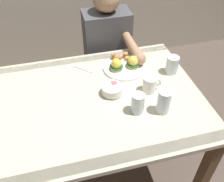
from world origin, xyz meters
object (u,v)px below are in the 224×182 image
at_px(fruit_bowl, 112,90).
at_px(water_glass_extra, 138,104).
at_px(dining_table, 97,112).
at_px(water_glass_far, 172,66).
at_px(coffee_mug, 150,84).
at_px(fork, 81,68).
at_px(eggs_benedict_plate, 124,65).
at_px(water_glass_near, 164,103).
at_px(diner_person, 108,50).

distance_m(fruit_bowl, water_glass_extra, 0.19).
relative_size(dining_table, water_glass_far, 10.65).
xyz_separation_m(coffee_mug, fork, (-0.35, 0.31, -0.05)).
xyz_separation_m(eggs_benedict_plate, fork, (-0.27, 0.06, -0.02)).
relative_size(eggs_benedict_plate, water_glass_far, 2.40).
distance_m(dining_table, coffee_mug, 0.35).
bearing_deg(water_glass_far, dining_table, -166.37).
xyz_separation_m(eggs_benedict_plate, water_glass_far, (0.27, -0.11, 0.02)).
relative_size(dining_table, coffee_mug, 10.76).
bearing_deg(water_glass_near, diner_person, 97.68).
xyz_separation_m(fruit_bowl, coffee_mug, (0.21, -0.03, 0.02)).
distance_m(dining_table, fruit_bowl, 0.17).
bearing_deg(diner_person, water_glass_far, -58.55).
xyz_separation_m(fork, diner_person, (0.25, 0.30, -0.09)).
xyz_separation_m(coffee_mug, water_glass_extra, (-0.12, -0.14, -0.00)).
bearing_deg(water_glass_extra, water_glass_near, -13.79).
bearing_deg(eggs_benedict_plate, coffee_mug, -71.77).
bearing_deg(dining_table, fruit_bowl, 12.45).
bearing_deg(water_glass_far, diner_person, 121.45).
distance_m(eggs_benedict_plate, coffee_mug, 0.26).
distance_m(coffee_mug, water_glass_far, 0.24).
relative_size(coffee_mug, water_glass_far, 0.99).
bearing_deg(coffee_mug, water_glass_near, -87.08).
height_order(fork, water_glass_near, water_glass_near).
relative_size(coffee_mug, fork, 0.91).
bearing_deg(eggs_benedict_plate, fruit_bowl, -122.38).
relative_size(water_glass_near, water_glass_extra, 1.17).
xyz_separation_m(dining_table, water_glass_far, (0.51, 0.12, 0.15)).
relative_size(coffee_mug, water_glass_extra, 0.95).
xyz_separation_m(fork, water_glass_near, (0.36, -0.48, 0.06)).
distance_m(water_glass_near, water_glass_far, 0.35).
xyz_separation_m(eggs_benedict_plate, fruit_bowl, (-0.13, -0.21, 0.00)).
bearing_deg(dining_table, coffee_mug, -1.28).
height_order(eggs_benedict_plate, fruit_bowl, eggs_benedict_plate).
height_order(coffee_mug, fork, coffee_mug).
xyz_separation_m(fruit_bowl, fork, (-0.13, 0.28, -0.03)).
bearing_deg(coffee_mug, water_glass_extra, -131.12).
distance_m(coffee_mug, fork, 0.47).
bearing_deg(dining_table, water_glass_extra, -36.74).
relative_size(dining_table, water_glass_near, 8.76).
bearing_deg(fork, coffee_mug, -41.22).
xyz_separation_m(fruit_bowl, water_glass_far, (0.41, 0.10, 0.02)).
distance_m(fork, water_glass_near, 0.60).
xyz_separation_m(dining_table, diner_person, (0.22, 0.60, 0.02)).
relative_size(fruit_bowl, coffee_mug, 1.08).
relative_size(dining_table, fruit_bowl, 10.00).
xyz_separation_m(coffee_mug, water_glass_near, (0.01, -0.17, 0.01)).
bearing_deg(coffee_mug, dining_table, 178.72).
distance_m(water_glass_extra, diner_person, 0.76).
bearing_deg(water_glass_far, eggs_benedict_plate, 158.08).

